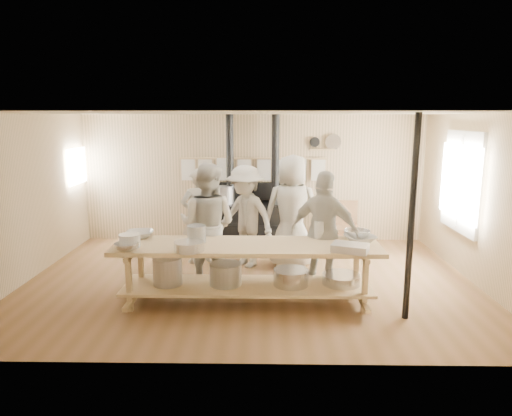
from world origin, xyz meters
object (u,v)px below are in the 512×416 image
at_px(stove, 252,219).
at_px(prep_table, 247,267).
at_px(cook_far_left, 198,216).
at_px(roasting_pan, 350,248).
at_px(chair, 346,236).
at_px(cook_by_window, 246,217).
at_px(cook_right, 325,233).
at_px(cook_center, 292,212).
at_px(cook_left, 208,225).

bearing_deg(stove, prep_table, -90.04).
height_order(cook_far_left, roasting_pan, cook_far_left).
bearing_deg(prep_table, chair, 54.63).
bearing_deg(cook_far_left, cook_by_window, 142.58).
relative_size(cook_far_left, cook_right, 0.93).
xyz_separation_m(cook_center, roasting_pan, (0.63, -1.93, -0.07)).
bearing_deg(chair, cook_right, -107.24).
bearing_deg(cook_by_window, roasting_pan, -18.09).
relative_size(prep_table, cook_far_left, 2.15).
height_order(stove, roasting_pan, stove).
distance_m(prep_table, cook_left, 1.04).
bearing_deg(cook_left, cook_by_window, -105.45).
bearing_deg(roasting_pan, cook_left, 151.64).
xyz_separation_m(cook_center, cook_by_window, (-0.79, 0.03, -0.09)).
distance_m(stove, cook_left, 2.41).
height_order(cook_far_left, cook_left, cook_left).
bearing_deg(stove, cook_right, -66.86).
bearing_deg(stove, cook_center, -63.52).
height_order(cook_by_window, roasting_pan, cook_by_window).
height_order(stove, cook_center, stove).
distance_m(cook_far_left, chair, 2.90).
height_order(cook_far_left, chair, cook_far_left).
relative_size(prep_table, cook_left, 1.92).
relative_size(prep_table, cook_by_window, 2.06).
height_order(prep_table, roasting_pan, roasting_pan).
bearing_deg(cook_right, roasting_pan, 135.18).
xyz_separation_m(cook_far_left, cook_center, (1.63, -0.23, 0.13)).
bearing_deg(cook_left, cook_right, -174.41).
distance_m(stove, cook_by_window, 1.44).
bearing_deg(prep_table, stove, 89.96).
relative_size(cook_right, cook_by_window, 1.03).
height_order(prep_table, cook_left, cook_left).
xyz_separation_m(cook_far_left, chair, (2.74, 0.75, -0.55)).
xyz_separation_m(stove, cook_left, (-0.62, -2.29, 0.42)).
bearing_deg(stove, chair, -13.67).
relative_size(cook_far_left, roasting_pan, 3.72).
height_order(prep_table, cook_far_left, cook_far_left).
distance_m(cook_center, chair, 1.64).
height_order(stove, cook_right, stove).
xyz_separation_m(cook_center, cook_right, (0.40, -1.17, -0.07)).
xyz_separation_m(cook_left, cook_center, (1.33, 0.87, 0.03)).
bearing_deg(stove, roasting_pan, -68.23).
bearing_deg(cook_far_left, prep_table, 92.71).
relative_size(chair, roasting_pan, 2.13).
relative_size(stove, cook_by_window, 1.48).
bearing_deg(cook_left, roasting_pan, 167.17).
relative_size(cook_by_window, roasting_pan, 3.89).
xyz_separation_m(cook_by_window, chair, (1.90, 0.95, -0.59)).
bearing_deg(cook_right, cook_by_window, -16.97).
xyz_separation_m(prep_table, cook_right, (1.11, 0.42, 0.38)).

